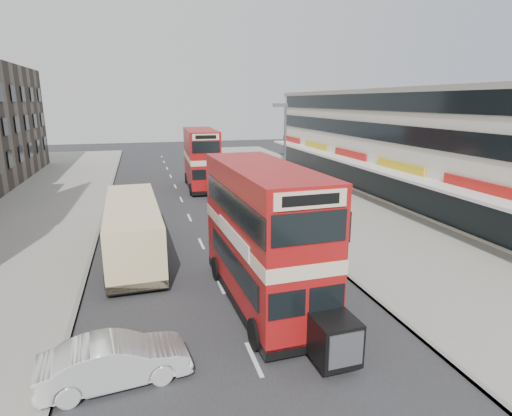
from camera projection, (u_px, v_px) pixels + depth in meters
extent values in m
plane|color=#28282B|center=(272.00, 399.00, 11.98)|extent=(160.00, 160.00, 0.00)
cube|color=#28282B|center=(189.00, 218.00, 30.65)|extent=(12.00, 90.00, 0.01)
cube|color=gray|center=(339.00, 206.00, 33.74)|extent=(12.00, 90.00, 0.15)
cube|color=gray|center=(6.00, 230.00, 27.53)|extent=(12.00, 90.00, 0.15)
cube|color=gray|center=(101.00, 223.00, 29.06)|extent=(0.20, 90.00, 0.16)
cube|color=gray|center=(269.00, 211.00, 32.21)|extent=(0.20, 90.00, 0.16)
cube|color=beige|center=(415.00, 146.00, 36.58)|extent=(8.00, 46.00, 9.00)
cube|color=black|center=(371.00, 181.00, 36.25)|extent=(0.10, 44.00, 2.40)
cube|color=gray|center=(420.00, 91.00, 35.44)|extent=(8.20, 46.20, 0.40)
cube|color=white|center=(363.00, 165.00, 35.68)|extent=(1.80, 44.00, 0.20)
cylinder|color=slate|center=(285.00, 164.00, 29.50)|extent=(0.16, 0.16, 8.00)
cube|color=slate|center=(280.00, 105.00, 28.41)|extent=(1.00, 0.20, 0.25)
cube|color=black|center=(262.00, 292.00, 17.81)|extent=(3.14, 8.97, 0.39)
cube|color=maroon|center=(262.00, 263.00, 17.48)|extent=(3.12, 8.97, 2.44)
cube|color=beige|center=(263.00, 231.00, 17.14)|extent=(3.16, 9.01, 0.50)
cube|color=maroon|center=(263.00, 200.00, 16.81)|extent=(3.12, 8.97, 2.33)
cube|color=maroon|center=(263.00, 169.00, 16.50)|extent=(3.14, 8.99, 0.28)
cube|color=black|center=(335.00, 340.00, 13.17)|extent=(1.39, 1.38, 1.44)
cube|color=black|center=(202.00, 184.00, 41.11)|extent=(3.05, 8.72, 0.38)
cube|color=maroon|center=(202.00, 171.00, 40.79)|extent=(3.03, 8.72, 2.37)
cube|color=beige|center=(201.00, 157.00, 40.46)|extent=(3.07, 8.76, 0.48)
cube|color=maroon|center=(201.00, 144.00, 40.14)|extent=(3.03, 8.72, 2.26)
cube|color=maroon|center=(200.00, 131.00, 39.84)|extent=(3.05, 8.74, 0.27)
cube|color=black|center=(216.00, 188.00, 36.44)|extent=(1.35, 1.34, 1.40)
cube|color=black|center=(135.00, 248.00, 23.01)|extent=(2.98, 10.63, 0.42)
cube|color=beige|center=(133.00, 227.00, 22.71)|extent=(2.96, 10.63, 2.74)
imported|color=silver|center=(115.00, 361.00, 12.56)|extent=(4.54, 2.05, 1.45)
imported|color=#A73310|center=(275.00, 214.00, 29.19)|extent=(4.55, 1.94, 1.31)
imported|color=#C15A13|center=(257.00, 202.00, 32.65)|extent=(4.68, 2.29, 1.28)
imported|color=teal|center=(224.00, 177.00, 42.77)|extent=(4.35, 1.95, 1.45)
imported|color=gray|center=(318.00, 214.00, 27.65)|extent=(0.69, 0.48, 1.83)
imported|color=gray|center=(244.00, 208.00, 31.35)|extent=(0.75, 1.98, 1.03)
imported|color=#212229|center=(244.00, 197.00, 31.15)|extent=(0.73, 0.50, 1.97)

